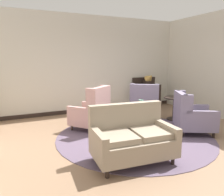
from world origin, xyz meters
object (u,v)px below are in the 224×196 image
(side_table, at_px, (174,106))
(gramophone, at_px, (149,79))
(porcelain_vase, at_px, (141,108))
(settee, at_px, (132,138))
(coffee_table, at_px, (142,119))
(armchair_near_sideboard, at_px, (144,105))
(armchair_back_corner, at_px, (191,116))
(armchair_foreground_right, at_px, (92,112))
(sideboard, at_px, (146,94))

(side_table, relative_size, gramophone, 1.43)
(porcelain_vase, relative_size, gramophone, 0.78)
(settee, bearing_deg, side_table, 40.51)
(coffee_table, bearing_deg, settee, -129.42)
(armchair_near_sideboard, bearing_deg, armchair_back_corner, 143.28)
(armchair_back_corner, relative_size, side_table, 1.67)
(settee, distance_m, side_table, 2.96)
(armchair_foreground_right, xyz_separation_m, armchair_back_corner, (2.02, -1.22, -0.04))
(porcelain_vase, xyz_separation_m, armchair_foreground_right, (-0.87, 0.83, -0.18))
(settee, bearing_deg, armchair_near_sideboard, 56.74)
(armchair_near_sideboard, bearing_deg, side_table, -162.02)
(side_table, bearing_deg, settee, -144.09)
(sideboard, bearing_deg, armchair_foreground_right, -149.01)
(armchair_foreground_right, height_order, armchair_back_corner, armchair_foreground_right)
(armchair_near_sideboard, xyz_separation_m, armchair_back_corner, (0.43, -1.34, -0.03))
(porcelain_vase, xyz_separation_m, sideboard, (1.78, 2.42, -0.16))
(porcelain_vase, distance_m, side_table, 1.71)
(coffee_table, relative_size, side_table, 1.15)
(side_table, xyz_separation_m, sideboard, (0.23, 1.75, 0.07))
(porcelain_vase, distance_m, armchair_near_sideboard, 1.19)
(armchair_near_sideboard, xyz_separation_m, gramophone, (1.11, 1.40, 0.59))
(armchair_foreground_right, distance_m, sideboard, 3.09)
(armchair_near_sideboard, xyz_separation_m, sideboard, (1.07, 1.48, 0.02))
(porcelain_vase, relative_size, side_table, 0.54)
(armchair_back_corner, xyz_separation_m, side_table, (0.41, 1.07, -0.01))
(porcelain_vase, distance_m, armchair_back_corner, 1.23)
(side_table, bearing_deg, porcelain_vase, -156.48)
(coffee_table, distance_m, side_table, 1.63)
(coffee_table, distance_m, armchair_near_sideboard, 1.12)
(settee, xyz_separation_m, gramophone, (2.67, 3.40, 0.63))
(coffee_table, height_order, settee, settee)
(settee, xyz_separation_m, side_table, (2.40, 1.74, -0.00))
(settee, bearing_deg, coffee_table, 55.17)
(coffee_table, height_order, armchair_back_corner, armchair_back_corner)
(porcelain_vase, distance_m, settee, 1.37)
(coffee_table, xyz_separation_m, settee, (-0.90, -1.10, 0.04))
(coffee_table, bearing_deg, gramophone, 52.50)
(coffee_table, xyz_separation_m, armchair_foreground_right, (-0.93, 0.79, 0.09))
(armchair_near_sideboard, relative_size, armchair_back_corner, 1.00)
(armchair_back_corner, bearing_deg, armchair_foreground_right, 87.73)
(armchair_back_corner, height_order, sideboard, sideboard)
(side_table, bearing_deg, armchair_back_corner, -110.98)
(sideboard, bearing_deg, gramophone, -62.57)
(armchair_near_sideboard, bearing_deg, settee, 87.53)
(porcelain_vase, height_order, side_table, porcelain_vase)
(coffee_table, height_order, sideboard, sideboard)
(porcelain_vase, xyz_separation_m, gramophone, (1.82, 2.34, 0.41))
(porcelain_vase, bearing_deg, gramophone, 52.05)
(armchair_foreground_right, relative_size, gramophone, 2.36)
(settee, distance_m, armchair_foreground_right, 1.89)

